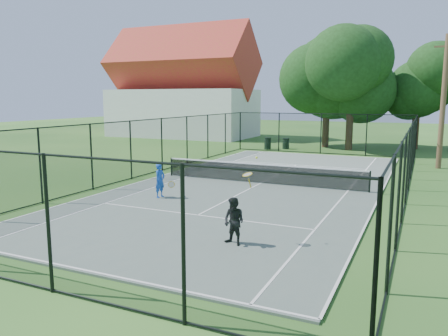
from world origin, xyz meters
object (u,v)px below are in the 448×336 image
at_px(trash_bin_left, 268,143).
at_px(utility_pole, 443,101).
at_px(tennis_net, 261,173).
at_px(player_blue, 160,180).
at_px(player_black, 234,221).
at_px(trash_bin_right, 286,143).

relative_size(trash_bin_left, utility_pole, 0.13).
xyz_separation_m(tennis_net, player_blue, (-2.73, -4.58, 0.19)).
distance_m(tennis_net, utility_pole, 12.42).
height_order(trash_bin_left, player_blue, player_blue).
distance_m(player_blue, player_black, 6.56).
bearing_deg(utility_pole, player_blue, -127.98).
distance_m(trash_bin_left, player_blue, 18.72).
height_order(trash_bin_left, player_black, player_black).
bearing_deg(tennis_net, player_black, -74.74).
height_order(trash_bin_left, trash_bin_right, trash_bin_left).
xyz_separation_m(trash_bin_right, player_blue, (0.51, -19.46, 0.32)).
relative_size(utility_pole, player_black, 3.17).
distance_m(tennis_net, trash_bin_right, 15.23).
bearing_deg(trash_bin_right, player_blue, -88.49).
height_order(trash_bin_right, player_black, player_black).
xyz_separation_m(tennis_net, utility_pole, (7.87, 9.00, 3.34)).
distance_m(trash_bin_right, player_black, 24.25).
relative_size(trash_bin_right, utility_pole, 0.12).
distance_m(tennis_net, player_black, 9.03).
distance_m(tennis_net, trash_bin_left, 14.77).
bearing_deg(trash_bin_left, utility_pole, -22.19).
relative_size(trash_bin_left, player_black, 0.40).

